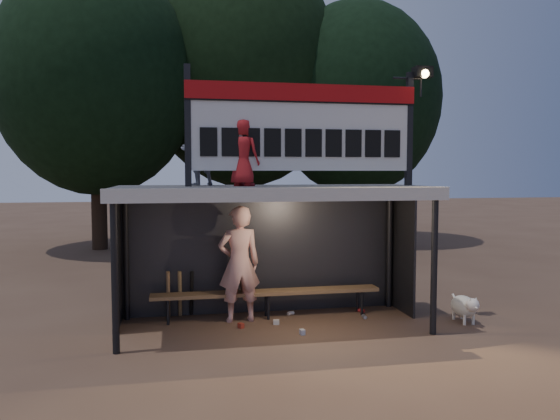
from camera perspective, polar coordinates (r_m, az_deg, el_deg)
The scene contains 13 objects.
ground at distance 9.21m, azimuth -0.76°, elevation -12.07°, with size 80.00×80.00×0.00m, color #513728.
player at distance 9.33m, azimuth -4.29°, elevation -5.62°, with size 0.72×0.47×1.98m, color white.
child_a at distance 9.17m, azimuth -8.70°, elevation 6.11°, with size 0.56×0.43×1.15m, color gray.
child_b at distance 8.80m, azimuth -3.85°, elevation 6.00°, with size 0.53×0.34×1.08m, color #A4191C.
dugout_shelter at distance 9.12m, azimuth -1.05°, elevation -0.42°, with size 5.10×2.08×2.32m.
scoreboard_assembly at distance 8.99m, azimuth 2.77°, elevation 8.94°, with size 4.10×0.27×1.99m.
bench at distance 9.63m, azimuth -1.35°, elevation -8.70°, with size 4.00×0.35×0.48m.
tree_left at distance 19.10m, azimuth -18.65°, elevation 12.73°, with size 6.46×6.46×9.27m.
tree_mid at distance 20.69m, azimuth -3.81°, elevation 14.06°, with size 7.22×7.22×10.36m.
tree_right at distance 20.47m, azimuth 7.97°, elevation 11.37°, with size 6.08×6.08×8.72m.
dog at distance 9.87m, azimuth 18.74°, elevation -9.51°, with size 0.36×0.81×0.49m.
bats at distance 9.76m, azimuth -10.41°, elevation -8.60°, with size 0.47×0.33×0.84m.
litter at distance 9.46m, azimuth 2.74°, elevation -11.40°, with size 2.39×1.29×0.08m.
Camera 1 is at (-1.57, -8.71, 2.55)m, focal length 35.00 mm.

